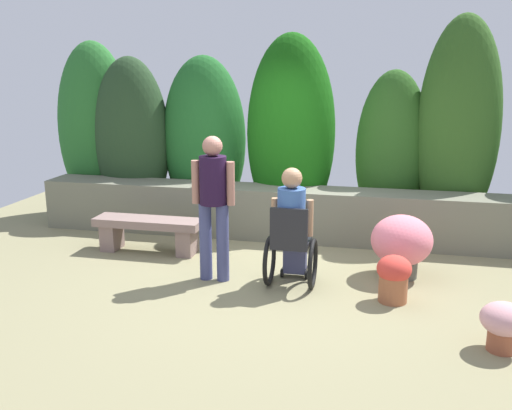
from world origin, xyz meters
TOP-DOWN VIEW (x-y plane):
  - ground_plane at (0.00, 0.00)m, footprint 10.28×10.28m
  - stone_retaining_wall at (0.00, 1.53)m, footprint 7.31×0.59m
  - hedge_backdrop at (-0.08, 2.20)m, footprint 8.33×1.16m
  - stone_bench at (-1.72, 0.51)m, footprint 1.41×0.38m
  - person_in_wheelchair at (0.28, -0.23)m, footprint 0.53×0.66m
  - person_standing_companion at (-0.60, -0.25)m, footprint 0.49×0.30m
  - flower_pot_purple_near at (2.27, -1.31)m, footprint 0.40×0.40m
  - flower_pot_terracotta_by_wall at (1.37, -0.44)m, footprint 0.35×0.35m
  - flower_pot_red_accent at (1.46, 0.31)m, footprint 0.69×0.69m

SIDE VIEW (x-z plane):
  - ground_plane at x=0.00m, z-range 0.00..0.00m
  - flower_pot_purple_near at x=2.27m, z-range 0.03..0.47m
  - flower_pot_terracotta_by_wall at x=1.37m, z-range 0.03..0.52m
  - stone_bench at x=-1.72m, z-range 0.07..0.52m
  - stone_retaining_wall at x=0.00m, z-range 0.00..0.71m
  - flower_pot_red_accent at x=1.46m, z-range 0.03..0.76m
  - person_in_wheelchair at x=0.28m, z-range -0.04..1.29m
  - person_standing_companion at x=-0.60m, z-range 0.13..1.76m
  - hedge_backdrop at x=-0.08m, z-range -0.19..2.86m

